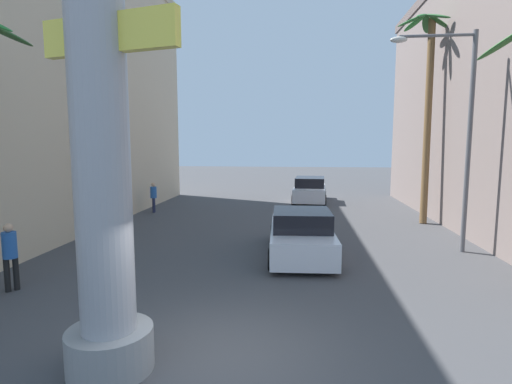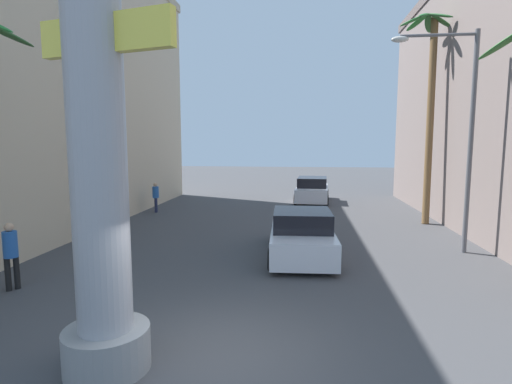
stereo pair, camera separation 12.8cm
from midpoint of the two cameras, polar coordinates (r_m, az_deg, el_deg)
name	(u,v)px [view 2 (the right image)]	position (r m, az deg, el deg)	size (l,w,h in m)	color
ground_plane	(269,232)	(16.93, 2.10, -5.66)	(93.58, 93.58, 0.00)	#424244
building_left	(7,76)	(20.92, -31.84, 13.87)	(8.39, 23.52, 13.15)	#C6B293
neon_sign_pole	(96,101)	(6.66, -21.41, 12.07)	(2.67, 1.39, 10.15)	#9E9EA3
street_lamp	(458,120)	(14.96, 27.16, 9.10)	(2.76, 0.28, 7.33)	#59595E
car_lead	(301,235)	(13.33, 6.79, -6.08)	(2.26, 4.89, 1.56)	black
car_far	(312,190)	(25.64, 8.17, 0.26)	(2.27, 4.54, 1.56)	black
palm_tree_mid_left	(94,97)	(17.72, -21.94, 12.50)	(3.33, 3.43, 8.66)	brown
palm_tree_mid_right	(429,97)	(20.22, 23.69, 12.31)	(2.38, 2.32, 9.49)	brown
pedestrian_far_left	(156,195)	(22.14, -13.98, -0.42)	(0.42, 0.42, 1.60)	#1E233F
pedestrian_curb_left	(11,251)	(11.84, -31.37, -7.21)	(0.48, 0.48, 1.73)	black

